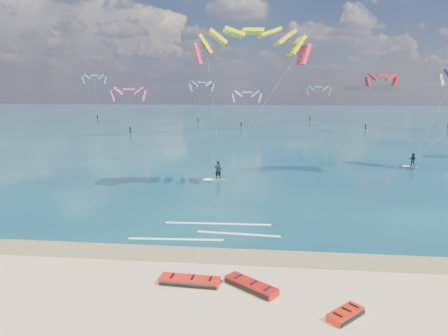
{
  "coord_description": "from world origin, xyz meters",
  "views": [
    {
      "loc": [
        3.6,
        -17.62,
        9.11
      ],
      "look_at": [
        0.92,
        8.0,
        3.94
      ],
      "focal_mm": 32.0,
      "sensor_mm": 36.0,
      "label": 1
    }
  ],
  "objects_px": {
    "packed_kite_mid": "(251,289)",
    "kitesurfer_far": "(448,110)",
    "packed_kite_left": "(190,284)",
    "kitesurfer_main": "(235,100)",
    "packed_kite_right": "(345,318)"
  },
  "relations": [
    {
      "from": "kitesurfer_main",
      "to": "packed_kite_left",
      "type": "bearing_deg",
      "value": -114.53
    },
    {
      "from": "packed_kite_mid",
      "to": "kitesurfer_far",
      "type": "height_order",
      "value": "kitesurfer_far"
    },
    {
      "from": "packed_kite_left",
      "to": "kitesurfer_main",
      "type": "relative_size",
      "value": 0.2
    },
    {
      "from": "kitesurfer_main",
      "to": "kitesurfer_far",
      "type": "bearing_deg",
      "value": 2.26
    },
    {
      "from": "packed_kite_right",
      "to": "packed_kite_left",
      "type": "bearing_deg",
      "value": 117.48
    },
    {
      "from": "kitesurfer_far",
      "to": "packed_kite_left",
      "type": "bearing_deg",
      "value": -105.84
    },
    {
      "from": "packed_kite_mid",
      "to": "kitesurfer_far",
      "type": "relative_size",
      "value": 0.22
    },
    {
      "from": "packed_kite_left",
      "to": "packed_kite_right",
      "type": "relative_size",
      "value": 1.64
    },
    {
      "from": "packed_kite_mid",
      "to": "kitesurfer_main",
      "type": "xyz_separation_m",
      "value": [
        -2.3,
        19.02,
        8.07
      ]
    },
    {
      "from": "packed_kite_mid",
      "to": "kitesurfer_far",
      "type": "bearing_deg",
      "value": 92.08
    },
    {
      "from": "packed_kite_left",
      "to": "kitesurfer_far",
      "type": "relative_size",
      "value": 0.24
    },
    {
      "from": "packed_kite_mid",
      "to": "kitesurfer_main",
      "type": "relative_size",
      "value": 0.18
    },
    {
      "from": "packed_kite_mid",
      "to": "packed_kite_right",
      "type": "xyz_separation_m",
      "value": [
        3.88,
        -1.96,
        0.0
      ]
    },
    {
      "from": "packed_kite_mid",
      "to": "kitesurfer_far",
      "type": "xyz_separation_m",
      "value": [
        20.43,
        29.58,
        6.77
      ]
    },
    {
      "from": "kitesurfer_far",
      "to": "packed_kite_mid",
      "type": "bearing_deg",
      "value": -102.05
    }
  ]
}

